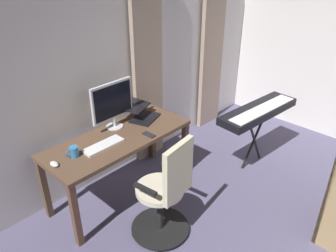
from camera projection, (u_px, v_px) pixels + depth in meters
back_room_partition at (120, 50)px, 3.63m from camera, size 4.90×0.10×2.88m
curtain_left_panel at (212, 44)px, 4.66m from camera, size 0.45×0.06×2.44m
curtain_right_panel at (147, 65)px, 3.86m from camera, size 0.43×0.06×2.44m
desk at (119, 145)px, 3.45m from camera, size 1.56×0.62×0.73m
office_chair at (166, 195)px, 2.99m from camera, size 0.56×0.56×1.06m
computer_monitor at (112, 103)px, 3.45m from camera, size 0.51×0.18×0.51m
computer_keyboard at (103, 146)px, 3.23m from camera, size 0.42×0.14×0.02m
laptop at (141, 113)px, 3.74m from camera, size 0.42×0.45×0.16m
computer_mouse at (54, 164)px, 2.95m from camera, size 0.06×0.10×0.04m
cell_phone_by_monitor at (149, 135)px, 3.43m from camera, size 0.07×0.15×0.01m
mug_tea at (74, 152)px, 3.06m from camera, size 0.13×0.08×0.10m
piano_keyboard at (258, 112)px, 3.91m from camera, size 1.15×0.42×0.79m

